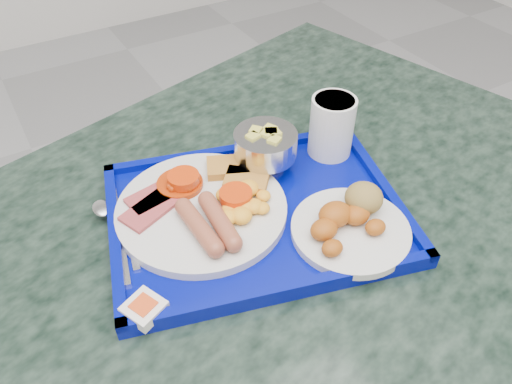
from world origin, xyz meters
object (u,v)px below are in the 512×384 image
fruit_bowl (265,145)px  juice_cup (332,125)px  bread_plate (351,221)px  table (258,293)px  main_plate (206,205)px  tray (256,214)px

fruit_bowl → juice_cup: juice_cup is taller
bread_plate → juice_cup: bearing=62.2°
fruit_bowl → table: bearing=-127.7°
main_plate → bread_plate: size_ratio=1.49×
juice_cup → main_plate: bearing=-173.9°
table → fruit_bowl: size_ratio=13.41×
fruit_bowl → tray: bearing=-129.0°
fruit_bowl → bread_plate: bearing=-80.6°
bread_plate → fruit_bowl: (-0.03, 0.18, 0.03)m
table → bread_plate: 0.26m
table → bread_plate: (0.09, -0.10, 0.22)m
bread_plate → table: bearing=132.6°
tray → bread_plate: bread_plate is taller
tray → fruit_bowl: size_ratio=4.90×
bread_plate → juice_cup: juice_cup is taller
main_plate → fruit_bowl: 0.14m
table → bread_plate: bearing=-47.4°
tray → main_plate: size_ratio=1.96×
table → juice_cup: (0.18, 0.06, 0.26)m
table → juice_cup: juice_cup is taller
table → juice_cup: 0.32m
table → main_plate: size_ratio=5.37×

